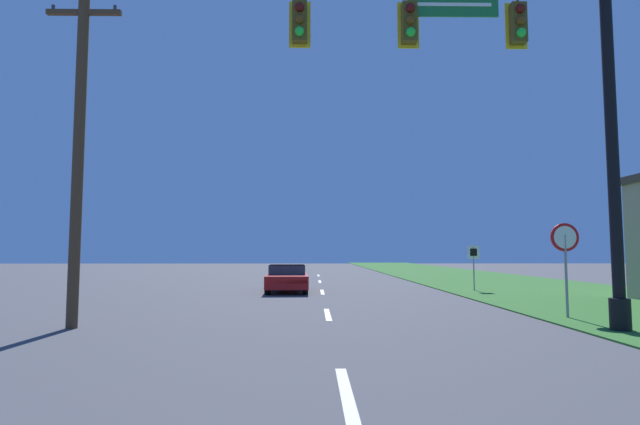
{
  "coord_description": "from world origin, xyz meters",
  "views": [
    {
      "loc": [
        -0.42,
        -0.26,
        1.75
      ],
      "look_at": [
        0.0,
        29.25,
        4.13
      ],
      "focal_mm": 28.0,
      "sensor_mm": 36.0,
      "label": 1
    }
  ],
  "objects_px": {
    "signal_mast": "(520,92)",
    "stop_sign": "(565,248)",
    "utility_pole_near": "(79,141)",
    "car_ahead": "(287,278)",
    "route_sign_post": "(474,258)"
  },
  "relations": [
    {
      "from": "signal_mast",
      "to": "stop_sign",
      "type": "bearing_deg",
      "value": 47.54
    },
    {
      "from": "signal_mast",
      "to": "utility_pole_near",
      "type": "bearing_deg",
      "value": 176.03
    },
    {
      "from": "signal_mast",
      "to": "stop_sign",
      "type": "distance_m",
      "value": 4.66
    },
    {
      "from": "signal_mast",
      "to": "car_ahead",
      "type": "distance_m",
      "value": 13.9
    },
    {
      "from": "car_ahead",
      "to": "stop_sign",
      "type": "xyz_separation_m",
      "value": [
        7.94,
        -9.4,
        1.26
      ]
    },
    {
      "from": "route_sign_post",
      "to": "stop_sign",
      "type": "bearing_deg",
      "value": -93.58
    },
    {
      "from": "route_sign_post",
      "to": "utility_pole_near",
      "type": "height_order",
      "value": "utility_pole_near"
    },
    {
      "from": "utility_pole_near",
      "to": "route_sign_post",
      "type": "bearing_deg",
      "value": 40.32
    },
    {
      "from": "car_ahead",
      "to": "utility_pole_near",
      "type": "relative_size",
      "value": 0.53
    },
    {
      "from": "signal_mast",
      "to": "car_ahead",
      "type": "relative_size",
      "value": 1.95
    },
    {
      "from": "car_ahead",
      "to": "stop_sign",
      "type": "height_order",
      "value": "stop_sign"
    },
    {
      "from": "car_ahead",
      "to": "route_sign_post",
      "type": "relative_size",
      "value": 2.21
    },
    {
      "from": "signal_mast",
      "to": "route_sign_post",
      "type": "height_order",
      "value": "signal_mast"
    },
    {
      "from": "stop_sign",
      "to": "car_ahead",
      "type": "bearing_deg",
      "value": 130.18
    },
    {
      "from": "route_sign_post",
      "to": "car_ahead",
      "type": "bearing_deg",
      "value": -179.29
    }
  ]
}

